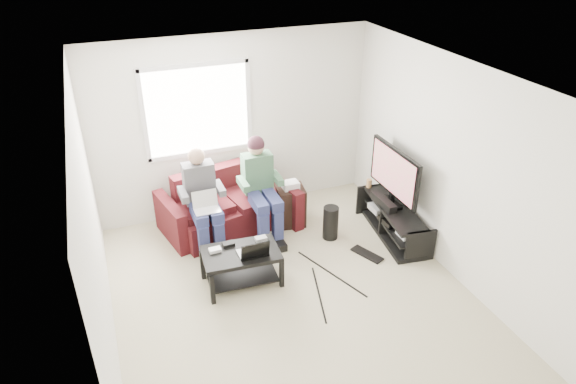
{
  "coord_description": "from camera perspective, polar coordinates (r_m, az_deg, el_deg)",
  "views": [
    {
      "loc": [
        -1.75,
        -4.37,
        3.99
      ],
      "look_at": [
        0.18,
        0.6,
        1.04
      ],
      "focal_mm": 32.0,
      "sensor_mm": 36.0,
      "label": 1
    }
  ],
  "objects": [
    {
      "name": "floor",
      "position": [
        6.17,
        0.47,
        -11.35
      ],
      "size": [
        4.5,
        4.5,
        0.0
      ],
      "primitive_type": "plane",
      "color": "#C3BA97",
      "rests_on": "ground"
    },
    {
      "name": "controller_c",
      "position": [
        6.28,
        -3.04,
        -5.19
      ],
      "size": [
        0.14,
        0.09,
        0.04
      ],
      "primitive_type": "cube",
      "rotation": [
        0.0,
        0.0,
        0.02
      ],
      "color": "gray",
      "rests_on": "coffee_table"
    },
    {
      "name": "ceiling",
      "position": [
        4.91,
        0.6,
        12.46
      ],
      "size": [
        4.5,
        4.5,
        0.0
      ],
      "primitive_type": "plane",
      "rotation": [
        3.14,
        0.0,
        0.0
      ],
      "color": "white",
      "rests_on": "wall_back"
    },
    {
      "name": "subwoofer",
      "position": [
        7.03,
        4.76,
        -3.42
      ],
      "size": [
        0.21,
        0.21,
        0.48
      ],
      "primitive_type": "cylinder",
      "color": "black",
      "rests_on": "floor"
    },
    {
      "name": "console_black",
      "position": [
        7.16,
        11.85,
        -3.02
      ],
      "size": [
        0.38,
        0.3,
        0.07
      ],
      "primitive_type": "cube",
      "color": "black",
      "rests_on": "tv_stand"
    },
    {
      "name": "keyboard_floor",
      "position": [
        6.87,
        8.77,
        -6.85
      ],
      "size": [
        0.31,
        0.47,
        0.02
      ],
      "primitive_type": "cube",
      "rotation": [
        0.0,
        0.0,
        0.41
      ],
      "color": "black",
      "rests_on": "floor"
    },
    {
      "name": "tv",
      "position": [
        6.97,
        11.7,
        2.02
      ],
      "size": [
        0.12,
        1.1,
        0.81
      ],
      "color": "black",
      "rests_on": "tv_stand"
    },
    {
      "name": "drink_cup",
      "position": [
        7.52,
        9.0,
        0.96
      ],
      "size": [
        0.08,
        0.08,
        0.12
      ],
      "primitive_type": "cylinder",
      "color": "#AA7C49",
      "rests_on": "tv_stand"
    },
    {
      "name": "end_table",
      "position": [
        7.31,
        0.27,
        -1.43
      ],
      "size": [
        0.38,
        0.38,
        0.67
      ],
      "color": "black",
      "rests_on": "floor"
    },
    {
      "name": "console_grey",
      "position": [
        7.41,
        10.44,
        -1.66
      ],
      "size": [
        0.34,
        0.26,
        0.08
      ],
      "primitive_type": "cube",
      "color": "gray",
      "rests_on": "tv_stand"
    },
    {
      "name": "laptop_black",
      "position": [
        6.0,
        -4.0,
        -5.89
      ],
      "size": [
        0.38,
        0.3,
        0.24
      ],
      "primitive_type": null,
      "rotation": [
        0.0,
        0.0,
        -0.19
      ],
      "color": "black",
      "rests_on": "coffee_table"
    },
    {
      "name": "soundbar",
      "position": [
        7.1,
        10.57,
        -1.08
      ],
      "size": [
        0.12,
        0.5,
        0.1
      ],
      "primitive_type": "cube",
      "color": "black",
      "rests_on": "tv_stand"
    },
    {
      "name": "window",
      "position": [
        7.13,
        -10.01,
        8.9
      ],
      "size": [
        1.48,
        0.04,
        1.28
      ],
      "color": "white",
      "rests_on": "wall_back"
    },
    {
      "name": "wall_front",
      "position": [
        3.85,
        13.55,
        -16.5
      ],
      "size": [
        4.5,
        0.0,
        4.5
      ],
      "primitive_type": "plane",
      "rotation": [
        -1.57,
        0.0,
        0.0
      ],
      "color": "silver",
      "rests_on": "floor"
    },
    {
      "name": "console_white",
      "position": [
        6.93,
        13.36,
        -4.47
      ],
      "size": [
        0.3,
        0.22,
        0.06
      ],
      "primitive_type": "cube",
      "color": "silver",
      "rests_on": "tv_stand"
    },
    {
      "name": "wall_right",
      "position": [
        6.36,
        17.53,
        2.46
      ],
      "size": [
        0.0,
        4.5,
        4.5
      ],
      "primitive_type": "plane",
      "rotation": [
        1.57,
        0.0,
        -1.57
      ],
      "color": "silver",
      "rests_on": "floor"
    },
    {
      "name": "person_right",
      "position": [
        6.88,
        -3.06,
        1.2
      ],
      "size": [
        0.4,
        0.71,
        1.39
      ],
      "color": "navy",
      "rests_on": "sofa"
    },
    {
      "name": "wall_back",
      "position": [
        7.36,
        -6.02,
        7.32
      ],
      "size": [
        4.5,
        0.0,
        4.5
      ],
      "primitive_type": "plane",
      "rotation": [
        1.57,
        0.0,
        0.0
      ],
      "color": "silver",
      "rests_on": "floor"
    },
    {
      "name": "sofa",
      "position": [
        7.26,
        -6.68,
        -1.74
      ],
      "size": [
        1.95,
        1.13,
        0.83
      ],
      "color": "#481213",
      "rests_on": "floor"
    },
    {
      "name": "tv_stand",
      "position": [
        7.24,
        11.58,
        -3.31
      ],
      "size": [
        0.59,
        1.4,
        0.45
      ],
      "color": "black",
      "rests_on": "floor"
    },
    {
      "name": "person_left",
      "position": [
        6.72,
        -9.48,
        -0.49
      ],
      "size": [
        0.4,
        0.7,
        1.34
      ],
      "color": "navy",
      "rests_on": "sofa"
    },
    {
      "name": "controller_a",
      "position": [
        6.14,
        -8.11,
        -6.39
      ],
      "size": [
        0.14,
        0.09,
        0.04
      ],
      "primitive_type": "cube",
      "rotation": [
        0.0,
        0.0,
        0.02
      ],
      "color": "silver",
      "rests_on": "coffee_table"
    },
    {
      "name": "laptop_silver",
      "position": [
        6.54,
        -9.03,
        -1.56
      ],
      "size": [
        0.38,
        0.32,
        0.24
      ],
      "primitive_type": null,
      "rotation": [
        0.0,
        0.0,
        0.37
      ],
      "color": "silver",
      "rests_on": "person_left"
    },
    {
      "name": "coffee_table",
      "position": [
        6.18,
        -5.22,
        -7.53
      ],
      "size": [
        0.94,
        0.62,
        0.45
      ],
      "color": "black",
      "rests_on": "floor"
    },
    {
      "name": "wall_left",
      "position": [
        5.14,
        -20.74,
        -4.78
      ],
      "size": [
        0.0,
        4.5,
        4.5
      ],
      "primitive_type": "plane",
      "rotation": [
        1.57,
        0.0,
        1.57
      ],
      "color": "silver",
      "rests_on": "floor"
    },
    {
      "name": "controller_b",
      "position": [
        6.22,
        -6.64,
        -5.76
      ],
      "size": [
        0.14,
        0.1,
        0.04
      ],
      "primitive_type": "cube",
      "rotation": [
        0.0,
        0.0,
        0.05
      ],
      "color": "black",
      "rests_on": "coffee_table"
    }
  ]
}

